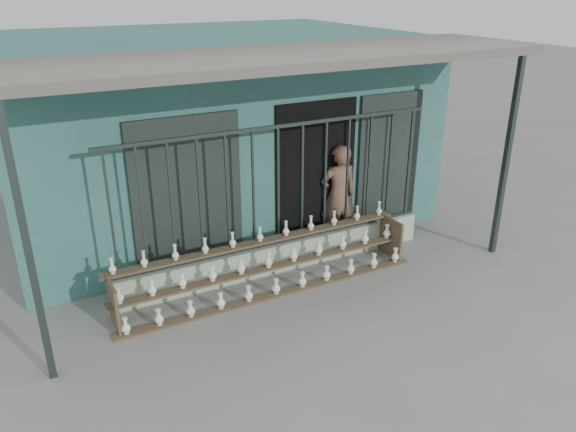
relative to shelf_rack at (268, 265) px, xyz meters
name	(u,v)px	position (x,y,z in m)	size (l,w,h in m)	color
ground	(323,311)	(0.37, -0.89, -0.36)	(60.00, 60.00, 0.00)	slate
workshop_building	(207,124)	(0.38, 3.34, 1.26)	(7.40, 6.60, 3.21)	#2F655E
parapet_wall	(279,256)	(0.37, 0.41, -0.13)	(5.00, 0.20, 0.45)	#AEC2A6
security_fence	(278,186)	(0.37, 0.41, 0.99)	(5.00, 0.04, 1.80)	#283330
shelf_rack	(268,265)	(0.00, 0.00, 0.00)	(4.50, 0.68, 0.85)	brown
elderly_woman	(338,196)	(1.65, 0.80, 0.49)	(0.62, 0.41, 1.70)	brown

